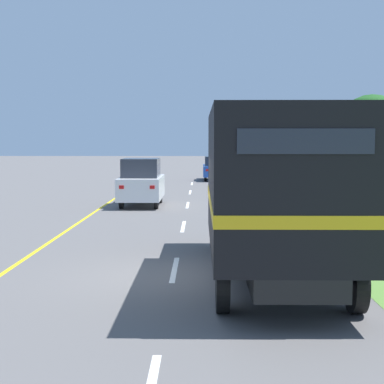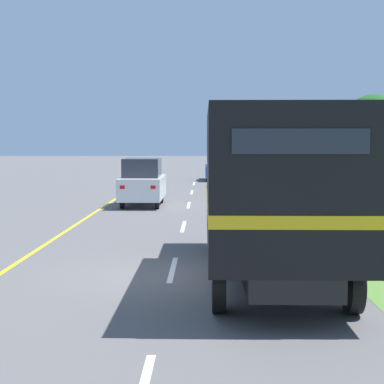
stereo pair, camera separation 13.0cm
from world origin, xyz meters
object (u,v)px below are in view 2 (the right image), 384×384
Objects in this scene: lead_car_white at (143,182)px; highway_sign at (372,166)px; roadside_tree_far at (374,129)px; horse_trailer_truck at (270,186)px; lead_car_blue_ahead at (218,168)px.

highway_sign reaches higher than lead_car_white.
highway_sign is (8.12, -6.85, 1.03)m from lead_car_white.
highway_sign is at bearing -105.98° from roadside_tree_far.
horse_trailer_truck is 30.85m from lead_car_blue_ahead.
lead_car_blue_ahead is (-0.39, 30.83, -1.03)m from horse_trailer_truck.
lead_car_white is 10.67m from highway_sign.
roadside_tree_far is at bearing 44.53° from lead_car_white.
highway_sign reaches higher than lead_car_blue_ahead.
lead_car_white is 17.44m from lead_car_blue_ahead.
roadside_tree_far reaches higher than lead_car_white.
lead_car_blue_ahead is at bearing 90.72° from horse_trailer_truck.
highway_sign is at bearing 59.80° from horse_trailer_truck.
lead_car_blue_ahead is at bearing 162.62° from roadside_tree_far.
lead_car_white is 0.88× the size of lead_car_blue_ahead.
roadside_tree_far reaches higher than lead_car_blue_ahead.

